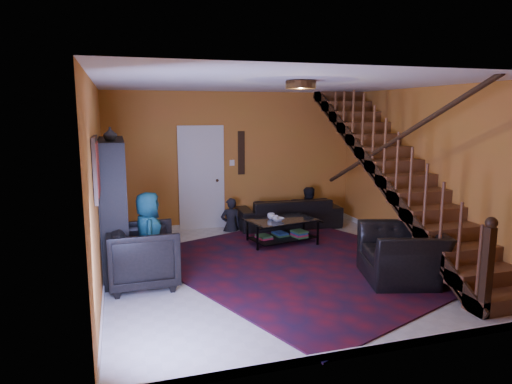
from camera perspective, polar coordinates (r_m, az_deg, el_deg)
floor at (r=7.25m, az=2.79°, el=-9.31°), size 5.50×5.50×0.00m
room at (r=8.17m, az=-9.32°, el=-6.81°), size 5.50×5.50×5.50m
staircase at (r=7.88m, az=17.57°, el=2.28°), size 0.95×5.02×3.18m
bookshelf at (r=7.17m, az=-17.26°, el=-1.95°), size 0.35×1.80×2.00m
door at (r=9.40m, az=-6.84°, el=1.55°), size 0.82×0.05×2.05m
framed_picture at (r=5.57m, az=-19.37°, el=2.80°), size 0.04×0.74×0.74m
wall_hanging at (r=9.53m, az=-1.85°, el=4.91°), size 0.14×0.03×0.90m
ceiling_fixture at (r=6.10m, az=5.63°, el=13.20°), size 0.40×0.40×0.10m
rug at (r=7.41m, az=6.19°, el=-8.83°), size 5.26×5.57×0.02m
sofa at (r=9.59m, az=4.07°, el=-2.57°), size 2.17×0.93×0.62m
armchair_left at (r=6.55m, az=-13.88°, el=-7.75°), size 0.96×0.93×0.86m
armchair_right at (r=6.90m, az=17.78°, el=-7.44°), size 1.31×1.41×0.77m
person_adult_a at (r=9.32m, az=-3.17°, el=-4.17°), size 0.42×0.28×1.13m
person_adult_b at (r=9.83m, az=6.41°, el=-3.04°), size 0.67×0.55×1.27m
person_child at (r=6.80m, az=-13.26°, el=-5.28°), size 0.42×0.63×1.27m
coffee_table at (r=8.38m, az=3.27°, el=-4.74°), size 1.32×0.95×0.46m
cup_a at (r=8.36m, az=1.90°, el=-3.03°), size 0.17×0.17×0.11m
cup_b at (r=8.22m, az=2.42°, el=-3.29°), size 0.14×0.14×0.10m
bowl at (r=8.23m, az=2.71°, el=-3.43°), size 0.29×0.29×0.05m
vase at (r=6.54m, az=-17.77°, el=6.91°), size 0.18×0.18×0.19m
popcorn_bucket at (r=6.51m, az=-14.12°, el=-10.96°), size 0.16×0.16×0.16m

